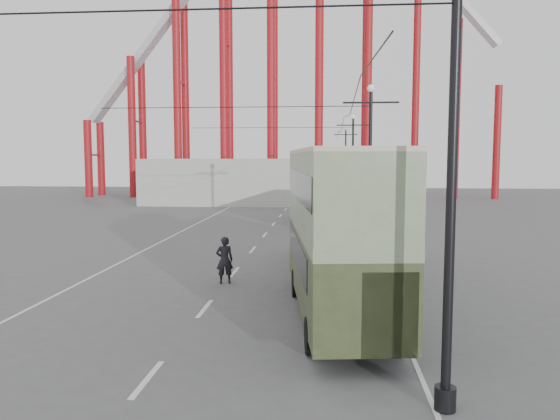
# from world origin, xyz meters

# --- Properties ---
(ground) EXTENTS (160.00, 160.00, 0.00)m
(ground) POSITION_xyz_m (0.00, 0.00, 0.00)
(ground) COLOR #525355
(ground) RESTS_ON ground
(road_markings) EXTENTS (12.52, 120.00, 0.01)m
(road_markings) POSITION_xyz_m (-0.86, 19.70, 0.01)
(road_markings) COLOR silver
(road_markings) RESTS_ON ground
(lamp_post_near) EXTENTS (3.20, 0.44, 10.80)m
(lamp_post_near) POSITION_xyz_m (5.60, -3.00, 7.86)
(lamp_post_near) COLOR black
(lamp_post_near) RESTS_ON ground
(lamp_post_mid) EXTENTS (3.20, 0.44, 9.32)m
(lamp_post_mid) POSITION_xyz_m (5.60, 18.00, 4.68)
(lamp_post_mid) COLOR black
(lamp_post_mid) RESTS_ON ground
(lamp_post_far) EXTENTS (3.20, 0.44, 9.32)m
(lamp_post_far) POSITION_xyz_m (5.60, 40.00, 4.68)
(lamp_post_far) COLOR black
(lamp_post_far) RESTS_ON ground
(lamp_post_distant) EXTENTS (3.20, 0.44, 9.32)m
(lamp_post_distant) POSITION_xyz_m (5.60, 62.00, 4.68)
(lamp_post_distant) COLOR black
(lamp_post_distant) RESTS_ON ground
(roller_coaster) EXTENTS (52.95, 5.00, 55.48)m
(roller_coaster) POSITION_xyz_m (-2.49, 56.89, 22.92)
(roller_coaster) COLOR maroon
(roller_coaster) RESTS_ON ground
(fairground_shed) EXTENTS (22.00, 10.00, 5.00)m
(fairground_shed) POSITION_xyz_m (-6.00, 47.00, 2.50)
(fairground_shed) COLOR #A7A6A1
(fairground_shed) RESTS_ON ground
(double_decker_bus) EXTENTS (3.75, 10.33, 5.42)m
(double_decker_bus) POSITION_xyz_m (3.50, 3.28, 3.04)
(double_decker_bus) COLOR #333A1F
(double_decker_bus) RESTS_ON ground
(single_decker_green) EXTENTS (2.87, 12.12, 3.42)m
(single_decker_green) POSITION_xyz_m (3.66, 10.05, 1.93)
(single_decker_green) COLOR gray
(single_decker_green) RESTS_ON ground
(single_decker_cream) EXTENTS (3.45, 10.88, 3.33)m
(single_decker_cream) POSITION_xyz_m (3.09, 29.25, 1.88)
(single_decker_cream) COLOR beige
(single_decker_cream) RESTS_ON ground
(pedestrian) EXTENTS (0.82, 0.66, 1.94)m
(pedestrian) POSITION_xyz_m (-1.02, 7.80, 0.97)
(pedestrian) COLOR black
(pedestrian) RESTS_ON ground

